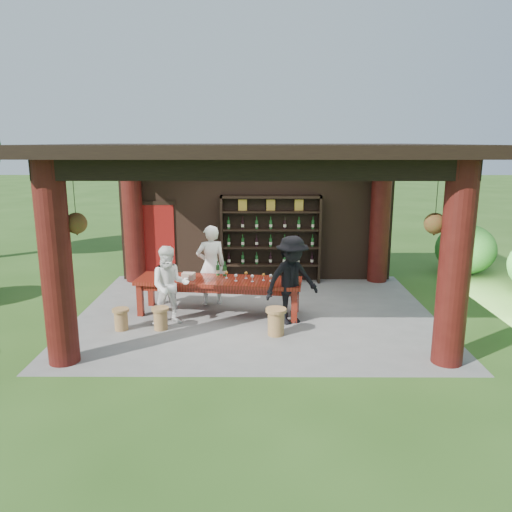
{
  "coord_description": "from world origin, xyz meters",
  "views": [
    {
      "loc": [
        0.05,
        -10.03,
        3.55
      ],
      "look_at": [
        0.0,
        0.4,
        1.15
      ],
      "focal_mm": 35.0,
      "sensor_mm": 36.0,
      "label": 1
    }
  ],
  "objects_px": {
    "stool_near_right": "(276,321)",
    "host": "(211,265)",
    "guest_man": "(292,280)",
    "napkin_basket": "(188,276)",
    "tasting_table": "(219,285)",
    "wine_shelf": "(271,239)",
    "guest_woman": "(170,285)",
    "stool_near_left": "(161,318)",
    "stool_far_left": "(121,319)"
  },
  "relations": [
    {
      "from": "stool_near_right",
      "to": "guest_woman",
      "type": "height_order",
      "value": "guest_woman"
    },
    {
      "from": "stool_far_left",
      "to": "host",
      "type": "relative_size",
      "value": 0.24
    },
    {
      "from": "napkin_basket",
      "to": "stool_near_right",
      "type": "bearing_deg",
      "value": -33.48
    },
    {
      "from": "guest_woman",
      "to": "guest_man",
      "type": "relative_size",
      "value": 0.89
    },
    {
      "from": "tasting_table",
      "to": "napkin_basket",
      "type": "xyz_separation_m",
      "value": [
        -0.63,
        -0.02,
        0.19
      ]
    },
    {
      "from": "tasting_table",
      "to": "stool_near_right",
      "type": "distance_m",
      "value": 1.7
    },
    {
      "from": "stool_near_right",
      "to": "host",
      "type": "bearing_deg",
      "value": 126.84
    },
    {
      "from": "stool_far_left",
      "to": "napkin_basket",
      "type": "bearing_deg",
      "value": 38.17
    },
    {
      "from": "wine_shelf",
      "to": "stool_far_left",
      "type": "relative_size",
      "value": 5.96
    },
    {
      "from": "stool_near_right",
      "to": "guest_man",
      "type": "relative_size",
      "value": 0.29
    },
    {
      "from": "stool_near_left",
      "to": "host",
      "type": "relative_size",
      "value": 0.25
    },
    {
      "from": "stool_far_left",
      "to": "guest_woman",
      "type": "relative_size",
      "value": 0.27
    },
    {
      "from": "stool_near_right",
      "to": "host",
      "type": "relative_size",
      "value": 0.29
    },
    {
      "from": "stool_near_left",
      "to": "host",
      "type": "bearing_deg",
      "value": 61.73
    },
    {
      "from": "wine_shelf",
      "to": "stool_far_left",
      "type": "height_order",
      "value": "wine_shelf"
    },
    {
      "from": "wine_shelf",
      "to": "napkin_basket",
      "type": "relative_size",
      "value": 9.76
    },
    {
      "from": "guest_man",
      "to": "napkin_basket",
      "type": "distance_m",
      "value": 2.18
    },
    {
      "from": "tasting_table",
      "to": "stool_far_left",
      "type": "distance_m",
      "value": 2.09
    },
    {
      "from": "guest_woman",
      "to": "wine_shelf",
      "type": "bearing_deg",
      "value": 43.82
    },
    {
      "from": "host",
      "to": "guest_woman",
      "type": "xyz_separation_m",
      "value": [
        -0.7,
        -1.24,
        -0.1
      ]
    },
    {
      "from": "stool_near_left",
      "to": "tasting_table",
      "type": "bearing_deg",
      "value": 41.01
    },
    {
      "from": "stool_near_right",
      "to": "guest_woman",
      "type": "distance_m",
      "value": 2.22
    },
    {
      "from": "wine_shelf",
      "to": "stool_far_left",
      "type": "bearing_deg",
      "value": -130.81
    },
    {
      "from": "stool_near_right",
      "to": "host",
      "type": "xyz_separation_m",
      "value": [
        -1.38,
        1.84,
        0.62
      ]
    },
    {
      "from": "stool_far_left",
      "to": "host",
      "type": "distance_m",
      "value": 2.35
    },
    {
      "from": "stool_near_left",
      "to": "stool_near_right",
      "type": "distance_m",
      "value": 2.23
    },
    {
      "from": "stool_near_right",
      "to": "napkin_basket",
      "type": "distance_m",
      "value": 2.21
    },
    {
      "from": "guest_man",
      "to": "wine_shelf",
      "type": "bearing_deg",
      "value": 70.89
    },
    {
      "from": "tasting_table",
      "to": "guest_woman",
      "type": "distance_m",
      "value": 1.11
    },
    {
      "from": "guest_woman",
      "to": "napkin_basket",
      "type": "xyz_separation_m",
      "value": [
        0.29,
        0.59,
        0.03
      ]
    },
    {
      "from": "stool_far_left",
      "to": "guest_woman",
      "type": "distance_m",
      "value": 1.12
    },
    {
      "from": "stool_far_left",
      "to": "guest_woman",
      "type": "height_order",
      "value": "guest_woman"
    },
    {
      "from": "tasting_table",
      "to": "guest_woman",
      "type": "xyz_separation_m",
      "value": [
        -0.92,
        -0.6,
        0.15
      ]
    },
    {
      "from": "stool_near_left",
      "to": "guest_woman",
      "type": "xyz_separation_m",
      "value": [
        0.14,
        0.32,
        0.56
      ]
    },
    {
      "from": "wine_shelf",
      "to": "stool_far_left",
      "type": "distance_m",
      "value": 4.61
    },
    {
      "from": "guest_woman",
      "to": "stool_near_right",
      "type": "bearing_deg",
      "value": -28.37
    },
    {
      "from": "wine_shelf",
      "to": "guest_man",
      "type": "relative_size",
      "value": 1.44
    },
    {
      "from": "tasting_table",
      "to": "guest_woman",
      "type": "bearing_deg",
      "value": -146.62
    },
    {
      "from": "stool_near_right",
      "to": "stool_far_left",
      "type": "height_order",
      "value": "stool_near_right"
    },
    {
      "from": "host",
      "to": "napkin_basket",
      "type": "distance_m",
      "value": 0.78
    },
    {
      "from": "guest_woman",
      "to": "guest_man",
      "type": "distance_m",
      "value": 2.4
    },
    {
      "from": "wine_shelf",
      "to": "stool_near_left",
      "type": "height_order",
      "value": "wine_shelf"
    },
    {
      "from": "wine_shelf",
      "to": "stool_near_right",
      "type": "xyz_separation_m",
      "value": [
        0.02,
        -3.67,
        -0.85
      ]
    },
    {
      "from": "wine_shelf",
      "to": "tasting_table",
      "type": "bearing_deg",
      "value": -114.71
    },
    {
      "from": "stool_near_right",
      "to": "host",
      "type": "distance_m",
      "value": 2.38
    },
    {
      "from": "guest_man",
      "to": "stool_far_left",
      "type": "bearing_deg",
      "value": 161.36
    },
    {
      "from": "tasting_table",
      "to": "host",
      "type": "xyz_separation_m",
      "value": [
        -0.22,
        0.64,
        0.26
      ]
    },
    {
      "from": "stool_near_left",
      "to": "wine_shelf",
      "type": "bearing_deg",
      "value": 57.07
    },
    {
      "from": "wine_shelf",
      "to": "stool_near_left",
      "type": "distance_m",
      "value": 4.14
    },
    {
      "from": "tasting_table",
      "to": "stool_near_left",
      "type": "xyz_separation_m",
      "value": [
        -1.06,
        -0.92,
        -0.4
      ]
    }
  ]
}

